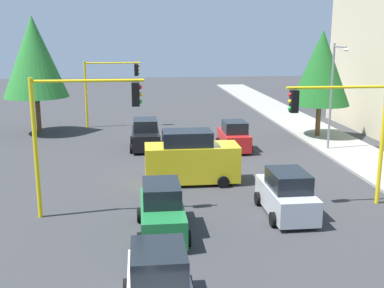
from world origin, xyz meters
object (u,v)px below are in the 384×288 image
(traffic_signal_near_right, at_px, (78,120))
(car_red, at_px, (234,137))
(street_lamp_curbside, at_px, (334,86))
(traffic_signal_far_right, at_px, (108,81))
(tree_roadside_mid, at_px, (321,68))
(traffic_signal_near_left, at_px, (344,120))
(car_green, at_px, (162,211))
(car_silver, at_px, (286,195))
(car_black, at_px, (146,135))
(delivery_van_yellow, at_px, (191,159))
(tree_opposite_side, at_px, (34,57))
(car_white, at_px, (159,288))

(traffic_signal_near_right, bearing_deg, car_red, 141.15)
(street_lamp_curbside, bearing_deg, traffic_signal_near_right, -57.23)
(traffic_signal_far_right, bearing_deg, tree_roadside_mid, 69.03)
(traffic_signal_far_right, bearing_deg, traffic_signal_near_left, 29.52)
(traffic_signal_near_right, distance_m, car_green, 5.12)
(traffic_signal_far_right, relative_size, tree_roadside_mid, 0.69)
(traffic_signal_near_left, height_order, car_silver, traffic_signal_near_left)
(car_green, height_order, car_black, same)
(traffic_signal_near_right, bearing_deg, delivery_van_yellow, 128.09)
(traffic_signal_far_right, distance_m, car_silver, 22.79)
(car_black, bearing_deg, car_red, 78.58)
(traffic_signal_near_left, distance_m, car_green, 8.94)
(tree_opposite_side, relative_size, car_red, 2.43)
(traffic_signal_near_left, xyz_separation_m, car_green, (2.21, -8.13, -3.00))
(car_black, xyz_separation_m, car_white, (19.96, 0.00, -0.00))
(tree_opposite_side, height_order, car_black, tree_opposite_side)
(traffic_signal_near_right, height_order, car_black, traffic_signal_near_right)
(traffic_signal_far_right, relative_size, car_white, 1.50)
(delivery_van_yellow, xyz_separation_m, car_green, (6.21, -1.83, -0.39))
(street_lamp_curbside, xyz_separation_m, car_white, (17.53, -12.03, -3.45))
(car_white, bearing_deg, traffic_signal_far_right, -174.21)
(car_green, bearing_deg, street_lamp_curbside, 135.40)
(tree_opposite_side, bearing_deg, tree_roadside_mid, 79.22)
(car_black, height_order, car_white, same)
(traffic_signal_far_right, xyz_separation_m, car_black, (7.97, 2.82, -2.95))
(car_silver, bearing_deg, car_black, -156.06)
(delivery_van_yellow, bearing_deg, traffic_signal_near_right, -51.91)
(car_green, bearing_deg, tree_opposite_side, -157.10)
(street_lamp_curbside, relative_size, car_black, 1.71)
(traffic_signal_near_right, bearing_deg, car_black, 166.46)
(delivery_van_yellow, height_order, car_red, delivery_van_yellow)
(traffic_signal_near_right, distance_m, car_black, 12.80)
(car_red, xyz_separation_m, car_silver, (11.76, -0.10, 0.00))
(car_red, height_order, car_white, same)
(car_white, bearing_deg, street_lamp_curbside, 145.55)
(car_green, bearing_deg, tree_roadside_mid, 142.46)
(traffic_signal_near_right, height_order, car_white, traffic_signal_near_right)
(car_green, distance_m, car_red, 14.17)
(street_lamp_curbside, distance_m, delivery_van_yellow, 11.72)
(traffic_signal_near_left, distance_m, car_red, 11.57)
(car_black, xyz_separation_m, car_silver, (12.94, 5.75, -0.00))
(car_red, distance_m, car_white, 19.66)
(delivery_van_yellow, bearing_deg, car_red, 152.04)
(street_lamp_curbside, bearing_deg, car_green, -44.60)
(tree_roadside_mid, bearing_deg, street_lamp_curbside, -10.33)
(car_green, bearing_deg, traffic_signal_near_right, -124.10)
(traffic_signal_near_right, relative_size, delivery_van_yellow, 1.23)
(traffic_signal_near_right, xyz_separation_m, tree_opposite_side, (-18.00, -5.27, 1.72))
(tree_roadside_mid, relative_size, car_silver, 1.94)
(car_silver, bearing_deg, tree_roadside_mid, 154.58)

